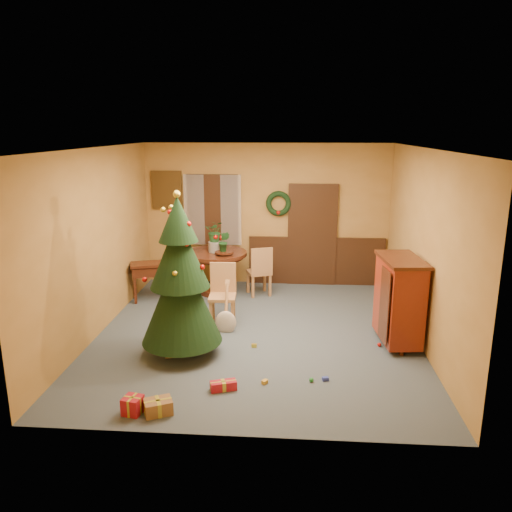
# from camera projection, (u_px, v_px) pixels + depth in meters

# --- Properties ---
(room_envelope) EXTENTS (5.50, 5.50, 5.50)m
(room_envelope) POSITION_uv_depth(u_px,v_px,m) (276.00, 231.00, 10.28)
(room_envelope) COLOR #36464F
(room_envelope) RESTS_ON ground
(dining_table) EXTENTS (1.23, 1.23, 0.84)m
(dining_table) POSITION_uv_depth(u_px,v_px,m) (216.00, 264.00, 9.79)
(dining_table) COLOR black
(dining_table) RESTS_ON floor
(urn) EXTENTS (0.28, 0.28, 0.20)m
(urn) POSITION_uv_depth(u_px,v_px,m) (215.00, 247.00, 9.70)
(urn) COLOR slate
(urn) RESTS_ON dining_table
(centerpiece_plant) EXTENTS (0.37, 0.32, 0.41)m
(centerpiece_plant) POSITION_uv_depth(u_px,v_px,m) (215.00, 231.00, 9.62)
(centerpiece_plant) COLOR #1E4C23
(centerpiece_plant) RESTS_ON urn
(chair_near) EXTENTS (0.46, 0.46, 1.01)m
(chair_near) POSITION_uv_depth(u_px,v_px,m) (223.00, 291.00, 8.32)
(chair_near) COLOR #93603A
(chair_near) RESTS_ON floor
(chair_far) EXTENTS (0.55, 0.55, 0.98)m
(chair_far) POSITION_uv_depth(u_px,v_px,m) (260.00, 270.00, 9.63)
(chair_far) COLOR #93603A
(chair_far) RESTS_ON floor
(guitar) EXTENTS (0.41, 0.56, 0.77)m
(guitar) POSITION_uv_depth(u_px,v_px,m) (226.00, 309.00, 7.93)
(guitar) COLOR beige
(guitar) RESTS_ON floor
(plant_stand) EXTENTS (0.35, 0.35, 0.91)m
(plant_stand) POSITION_uv_depth(u_px,v_px,m) (225.00, 269.00, 9.57)
(plant_stand) COLOR black
(plant_stand) RESTS_ON floor
(stand_plant) EXTENTS (0.24, 0.21, 0.39)m
(stand_plant) POSITION_uv_depth(u_px,v_px,m) (224.00, 241.00, 9.44)
(stand_plant) COLOR #19471E
(stand_plant) RESTS_ON plant_stand
(christmas_tree) EXTENTS (1.15, 1.15, 2.38)m
(christmas_tree) POSITION_uv_depth(u_px,v_px,m) (180.00, 280.00, 6.98)
(christmas_tree) COLOR #382111
(christmas_tree) RESTS_ON floor
(writing_desk) EXTENTS (0.91, 0.63, 0.73)m
(writing_desk) POSITION_uv_depth(u_px,v_px,m) (153.00, 272.00, 9.40)
(writing_desk) COLOR black
(writing_desk) RESTS_ON floor
(sideboard) EXTENTS (0.65, 1.10, 1.34)m
(sideboard) POSITION_uv_depth(u_px,v_px,m) (399.00, 298.00, 7.43)
(sideboard) COLOR #511A09
(sideboard) RESTS_ON floor
(gift_a) EXTENTS (0.38, 0.33, 0.17)m
(gift_a) POSITION_uv_depth(u_px,v_px,m) (158.00, 407.00, 5.72)
(gift_a) COLOR brown
(gift_a) RESTS_ON floor
(gift_b) EXTENTS (0.24, 0.24, 0.21)m
(gift_b) POSITION_uv_depth(u_px,v_px,m) (133.00, 405.00, 5.71)
(gift_b) COLOR maroon
(gift_b) RESTS_ON floor
(gift_c) EXTENTS (0.33, 0.28, 0.16)m
(gift_c) POSITION_uv_depth(u_px,v_px,m) (175.00, 350.00, 7.20)
(gift_c) COLOR brown
(gift_c) RESTS_ON floor
(gift_d) EXTENTS (0.35, 0.23, 0.12)m
(gift_d) POSITION_uv_depth(u_px,v_px,m) (223.00, 386.00, 6.24)
(gift_d) COLOR maroon
(gift_d) RESTS_ON floor
(toy_a) EXTENTS (0.09, 0.07, 0.05)m
(toy_a) POSITION_uv_depth(u_px,v_px,m) (325.00, 379.00, 6.47)
(toy_a) COLOR #2637A6
(toy_a) RESTS_ON floor
(toy_b) EXTENTS (0.06, 0.06, 0.06)m
(toy_b) POSITION_uv_depth(u_px,v_px,m) (311.00, 380.00, 6.44)
(toy_b) COLOR #238030
(toy_b) RESTS_ON floor
(toy_c) EXTENTS (0.09, 0.09, 0.05)m
(toy_c) POSITION_uv_depth(u_px,v_px,m) (265.00, 382.00, 6.40)
(toy_c) COLOR gold
(toy_c) RESTS_ON floor
(toy_d) EXTENTS (0.06, 0.06, 0.06)m
(toy_d) POSITION_uv_depth(u_px,v_px,m) (379.00, 345.00, 7.48)
(toy_d) COLOR red
(toy_d) RESTS_ON floor
(toy_e) EXTENTS (0.08, 0.06, 0.05)m
(toy_e) POSITION_uv_depth(u_px,v_px,m) (254.00, 346.00, 7.46)
(toy_e) COLOR gold
(toy_e) RESTS_ON floor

